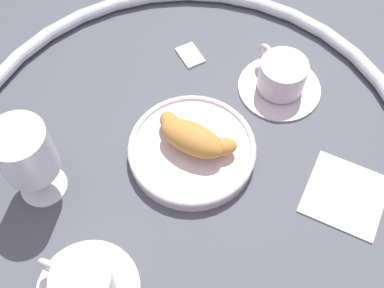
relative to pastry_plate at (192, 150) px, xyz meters
name	(u,v)px	position (x,y,z in m)	size (l,w,h in m)	color
ground_plane	(187,157)	(0.00, -0.01, -0.01)	(2.20, 2.20, 0.00)	#4C4F56
table_chrome_rim	(187,153)	(0.00, -0.01, 0.00)	(0.71, 0.71, 0.02)	silver
pastry_plate	(192,150)	(0.00, 0.00, 0.00)	(0.19, 0.19, 0.02)	silver
croissant_large	(193,138)	(0.00, 0.00, 0.03)	(0.12, 0.10, 0.04)	#CC893D
coffee_cup_near	(281,78)	(-0.02, 0.19, 0.01)	(0.14, 0.14, 0.06)	silver
coffee_cup_far	(84,285)	(0.09, -0.23, 0.01)	(0.14, 0.14, 0.06)	silver
juice_glass_left	(26,154)	(-0.08, -0.21, 0.08)	(0.08, 0.08, 0.14)	white
sugar_packet	(190,54)	(-0.16, 0.11, -0.01)	(0.05, 0.03, 0.01)	white
folded_napkin	(345,194)	(0.18, 0.14, -0.01)	(0.11, 0.11, 0.01)	silver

